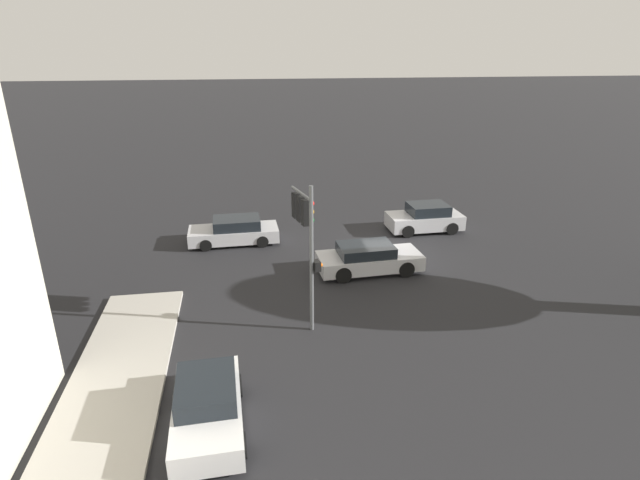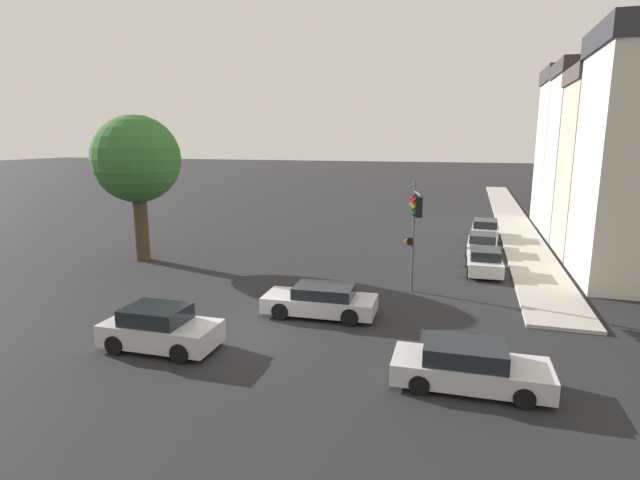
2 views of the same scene
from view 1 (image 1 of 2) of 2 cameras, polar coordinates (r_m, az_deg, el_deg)
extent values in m
plane|color=black|center=(25.42, 8.10, -1.09)|extent=(300.00, 300.00, 0.00)
cylinder|color=#515456|center=(17.09, -0.97, -2.48)|extent=(0.14, 0.14, 5.35)
cylinder|color=#515456|center=(17.18, -2.16, 5.34)|extent=(0.52, 1.83, 0.10)
cube|color=black|center=(16.92, -1.58, 3.16)|extent=(0.36, 0.36, 0.90)
sphere|color=red|center=(16.89, -0.99, 4.20)|extent=(0.20, 0.20, 0.20)
sphere|color=#99660F|center=(16.98, -0.99, 3.23)|extent=(0.20, 0.20, 0.20)
sphere|color=#0F511E|center=(17.08, -0.98, 2.27)|extent=(0.20, 0.20, 0.20)
cube|color=black|center=(17.33, -2.14, 3.59)|extent=(0.36, 0.36, 0.90)
sphere|color=#590F0F|center=(17.31, -1.56, 4.61)|extent=(0.20, 0.20, 0.20)
sphere|color=#99660F|center=(17.40, -1.55, 3.66)|extent=(0.20, 0.20, 0.20)
sphere|color=#0F511E|center=(17.49, -1.54, 2.73)|extent=(0.20, 0.20, 0.20)
cube|color=black|center=(17.75, -2.66, 4.01)|extent=(0.36, 0.36, 0.90)
sphere|color=red|center=(17.73, -2.10, 5.00)|extent=(0.20, 0.20, 0.20)
sphere|color=#99660F|center=(17.81, -2.09, 4.08)|extent=(0.20, 0.20, 0.20)
sphere|color=#0F511E|center=(17.90, -2.08, 3.16)|extent=(0.20, 0.20, 0.20)
cube|color=black|center=(17.22, -0.41, -2.94)|extent=(0.29, 0.39, 0.35)
sphere|color=orange|center=(17.27, 0.02, -2.87)|extent=(0.18, 0.18, 0.18)
cube|color=#B7B7BC|center=(22.66, 5.66, -2.38)|extent=(4.74, 2.10, 0.65)
cube|color=black|center=(22.39, 5.25, -1.11)|extent=(2.50, 1.77, 0.47)
cylinder|color=black|center=(23.94, 8.31, -1.61)|extent=(0.72, 0.25, 0.71)
cylinder|color=black|center=(22.42, 9.84, -3.32)|extent=(0.72, 0.25, 0.71)
cylinder|color=black|center=(23.14, 1.58, -2.20)|extent=(0.72, 0.25, 0.71)
cylinder|color=black|center=(21.57, 2.67, -4.02)|extent=(0.72, 0.25, 0.71)
cube|color=#B7B7BC|center=(26.26, -9.83, 0.69)|extent=(4.60, 1.97, 0.65)
cube|color=black|center=(26.06, -9.50, 1.94)|extent=(2.41, 1.70, 0.53)
cylinder|color=black|center=(25.54, -12.93, -0.59)|extent=(0.61, 0.23, 0.60)
cylinder|color=black|center=(27.19, -12.82, 0.76)|extent=(0.61, 0.23, 0.60)
cylinder|color=black|center=(25.54, -6.59, -0.18)|extent=(0.61, 0.23, 0.60)
cylinder|color=black|center=(27.19, -6.86, 1.15)|extent=(0.61, 0.23, 0.60)
cube|color=#B7B7BC|center=(28.22, 11.83, 2.18)|extent=(4.08, 1.95, 0.77)
cube|color=black|center=(28.07, 12.24, 3.48)|extent=(2.13, 1.69, 0.56)
cylinder|color=black|center=(27.08, 10.01, 0.98)|extent=(0.68, 0.23, 0.68)
cylinder|color=black|center=(28.64, 8.82, 2.18)|extent=(0.68, 0.23, 0.68)
cylinder|color=black|center=(28.02, 14.84, 1.27)|extent=(0.68, 0.23, 0.68)
cylinder|color=black|center=(29.53, 13.44, 2.42)|extent=(0.68, 0.23, 0.68)
cube|color=silver|center=(14.26, -12.70, -18.55)|extent=(1.89, 3.90, 0.69)
cube|color=black|center=(14.01, -12.89, -16.24)|extent=(1.61, 2.05, 0.52)
cylinder|color=black|center=(13.47, -8.91, -22.19)|extent=(0.24, 0.66, 0.66)
cylinder|color=black|center=(13.57, -16.46, -22.53)|extent=(0.24, 0.66, 0.66)
cylinder|color=black|center=(15.30, -9.36, -16.11)|extent=(0.24, 0.66, 0.66)
cylinder|color=black|center=(15.39, -15.77, -16.45)|extent=(0.24, 0.66, 0.66)
camera|label=2|loc=(39.15, -9.97, 17.50)|focal=28.00mm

